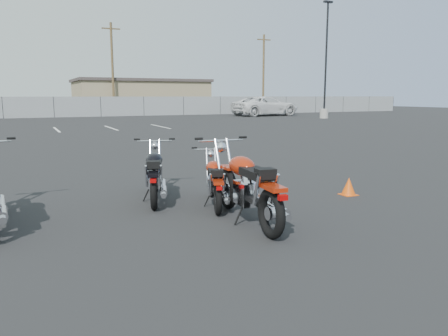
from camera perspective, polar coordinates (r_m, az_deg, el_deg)
name	(u,v)px	position (r m, az deg, el deg)	size (l,w,h in m)	color
ground	(229,215)	(7.00, 0.62, -6.10)	(120.00, 120.00, 0.00)	black
motorcycle_second_black	(155,174)	(7.97, -9.01, -0.84)	(1.06, 2.09, 1.03)	black
motorcycle_third_red	(215,182)	(7.49, -1.17, -1.78)	(1.00, 1.85, 0.92)	black
motorcycle_rear_red	(248,187)	(6.49, 3.13, -2.46)	(0.93, 2.42, 1.18)	black
training_cone_near	(267,184)	(8.71, 5.58, -2.13)	(0.23, 0.23, 0.27)	#E9520C
training_cone_far	(349,186)	(8.66, 15.98, -2.31)	(0.28, 0.28, 0.34)	#E9520C
light_pole_east	(325,89)	(37.91, 13.04, 9.98)	(0.80, 0.70, 9.44)	#9A9891
chainlink_fence	(54,107)	(41.18, -21.34, 7.42)	(80.06, 0.06, 1.80)	gray
tan_building_east	(140,96)	(51.71, -10.91, 9.23)	(14.40, 9.40, 3.70)	#8F805C
utility_pole_c	(112,67)	(46.03, -14.36, 12.63)	(1.80, 0.24, 9.00)	#4E3C24
utility_pole_d	(263,72)	(53.44, 5.18, 12.39)	(1.80, 0.24, 9.00)	#4E3C24
parking_line_stripes	(27,131)	(26.14, -24.29, 4.48)	(15.12, 4.00, 0.01)	silver
white_van	(266,100)	(41.98, 5.46, 8.77)	(7.55, 3.02, 2.87)	white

